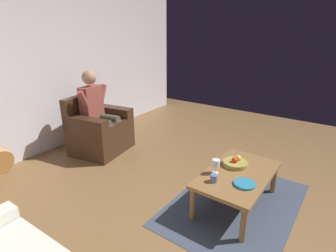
# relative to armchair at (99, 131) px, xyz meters

# --- Properties ---
(ground_plane) EXTENTS (7.24, 7.24, 0.00)m
(ground_plane) POSITION_rel_armchair_xyz_m (0.15, 2.32, -0.34)
(ground_plane) COLOR brown
(wall_back) EXTENTS (6.10, 0.06, 2.56)m
(wall_back) POSITION_rel_armchair_xyz_m (0.15, -0.72, 0.95)
(wall_back) COLOR silver
(wall_back) RESTS_ON ground
(rug) EXTENTS (1.82, 1.29, 0.01)m
(rug) POSITION_rel_armchair_xyz_m (0.13, 2.36, -0.33)
(rug) COLOR #363E4D
(rug) RESTS_ON ground
(armchair) EXTENTS (0.94, 0.85, 0.90)m
(armchair) POSITION_rel_armchair_xyz_m (0.00, 0.00, 0.00)
(armchair) COLOR #372215
(armchair) RESTS_ON ground
(person_seated) EXTENTS (0.64, 0.60, 1.30)m
(person_seated) POSITION_rel_armchair_xyz_m (-0.00, 0.01, 0.37)
(person_seated) COLOR brown
(person_seated) RESTS_ON ground
(coffee_table) EXTENTS (1.11, 0.67, 0.41)m
(coffee_table) POSITION_rel_armchair_xyz_m (0.13, 2.36, 0.02)
(coffee_table) COLOR brown
(coffee_table) RESTS_ON ground
(wine_glass_near) EXTENTS (0.08, 0.08, 0.16)m
(wine_glass_near) POSITION_rel_armchair_xyz_m (0.28, 2.16, 0.18)
(wine_glass_near) COLOR silver
(wine_glass_near) RESTS_ON coffee_table
(fruit_bowl) EXTENTS (0.28, 0.28, 0.11)m
(fruit_bowl) POSITION_rel_armchair_xyz_m (-0.01, 2.27, 0.10)
(fruit_bowl) COLOR olive
(fruit_bowl) RESTS_ON coffee_table
(decorative_dish) EXTENTS (0.22, 0.22, 0.02)m
(decorative_dish) POSITION_rel_armchair_xyz_m (0.33, 2.50, 0.08)
(decorative_dish) COLOR teal
(decorative_dish) RESTS_ON coffee_table
(candle_jar) EXTENTS (0.07, 0.07, 0.08)m
(candle_jar) POSITION_rel_armchair_xyz_m (0.45, 2.22, 0.11)
(candle_jar) COLOR slate
(candle_jar) RESTS_ON coffee_table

